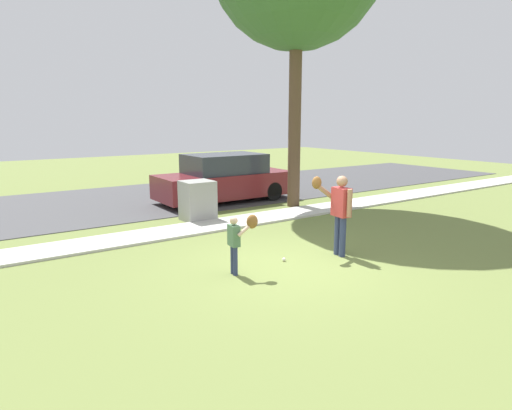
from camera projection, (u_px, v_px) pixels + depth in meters
name	position (u px, v px, depth m)	size (l,w,h in m)	color
ground_plane	(204.00, 229.00, 11.41)	(48.00, 48.00, 0.00)	olive
sidewalk_strip	(203.00, 227.00, 11.48)	(36.00, 1.20, 0.06)	beige
road_surface	(137.00, 199.00, 15.54)	(36.00, 6.80, 0.02)	#424244
person_adult	(339.00, 207.00, 9.01)	(0.67, 0.68, 1.69)	navy
person_child	(238.00, 236.00, 7.95)	(0.48, 0.47, 1.14)	navy
baseball	(284.00, 259.00, 8.83)	(0.07, 0.07, 0.07)	white
utility_cabinet	(198.00, 201.00, 12.31)	(0.86, 0.78, 1.12)	gray
parked_suv_maroon	(225.00, 179.00, 15.06)	(4.70, 1.90, 1.63)	maroon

